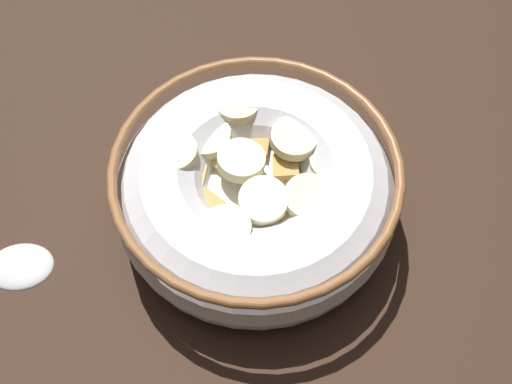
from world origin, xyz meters
TOP-DOWN VIEW (x-y plane):
  - ground_plane at (0.00, 0.00)cm, footprint 101.91×101.91cm
  - cereal_bowl at (0.01, -0.01)cm, footprint 17.09×17.09cm

SIDE VIEW (x-z plane):
  - ground_plane at x=0.00cm, z-range -2.00..0.00cm
  - cereal_bowl at x=0.01cm, z-range 0.25..6.01cm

